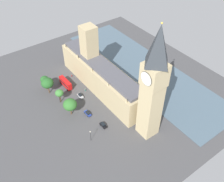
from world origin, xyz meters
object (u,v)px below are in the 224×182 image
object	(u,v)px
car_silver_opposite_hall	(80,96)
pedestrian_corner	(72,76)
car_black_kerbside	(103,125)
plane_tree_leading	(47,83)
parliament_building	(100,74)
pedestrian_near_tower	(85,90)
plane_tree_midblock	(59,93)
street_lamp_slot_11	(90,134)
clock_tower	(153,84)
street_lamp_slot_10	(59,96)
car_blue_under_trees	(88,113)
plane_tree_by_river_gate	(44,80)
double_decker_bus_trailing	(66,83)
plane_tree_far_end	(70,105)

from	to	relation	value
car_silver_opposite_hall	pedestrian_corner	world-z (taller)	car_silver_opposite_hall
car_black_kerbside	plane_tree_leading	size ratio (longest dim) A/B	0.43
plane_tree_leading	parliament_building	bearing A→B (deg)	153.92
pedestrian_corner	pedestrian_near_tower	world-z (taller)	pedestrian_near_tower
plane_tree_midblock	street_lamp_slot_11	size ratio (longest dim) A/B	1.24
clock_tower	plane_tree_leading	bearing A→B (deg)	-64.22
clock_tower	street_lamp_slot_11	world-z (taller)	clock_tower
parliament_building	pedestrian_corner	world-z (taller)	parliament_building
pedestrian_near_tower	street_lamp_slot_10	distance (m)	16.42
plane_tree_leading	street_lamp_slot_10	distance (m)	11.17
clock_tower	street_lamp_slot_10	size ratio (longest dim) A/B	8.70
car_silver_opposite_hall	plane_tree_midblock	world-z (taller)	plane_tree_midblock
car_blue_under_trees	car_black_kerbside	size ratio (longest dim) A/B	1.10
car_blue_under_trees	car_black_kerbside	distance (m)	11.47
car_black_kerbside	pedestrian_near_tower	size ratio (longest dim) A/B	2.53
clock_tower	plane_tree_midblock	world-z (taller)	clock_tower
car_black_kerbside	street_lamp_slot_11	world-z (taller)	street_lamp_slot_11
plane_tree_by_river_gate	plane_tree_leading	bearing A→B (deg)	89.68
double_decker_bus_trailing	pedestrian_near_tower	bearing A→B (deg)	122.48
plane_tree_midblock	street_lamp_slot_11	world-z (taller)	plane_tree_midblock
street_lamp_slot_11	plane_tree_by_river_gate	bearing A→B (deg)	-88.88
parliament_building	car_black_kerbside	xyz separation A→B (m)	(15.99, 25.59, -8.39)
plane_tree_by_river_gate	street_lamp_slot_11	world-z (taller)	plane_tree_by_river_gate
car_blue_under_trees	car_black_kerbside	xyz separation A→B (m)	(-1.96, 11.30, -0.00)
double_decker_bus_trailing	plane_tree_midblock	xyz separation A→B (m)	(8.47, 9.68, 3.55)
plane_tree_far_end	street_lamp_slot_11	xyz separation A→B (m)	(0.99, 20.36, -2.19)
car_blue_under_trees	street_lamp_slot_10	world-z (taller)	street_lamp_slot_10
pedestrian_corner	pedestrian_near_tower	bearing A→B (deg)	-151.12
pedestrian_near_tower	plane_tree_far_end	bearing A→B (deg)	-3.03
car_black_kerbside	pedestrian_near_tower	world-z (taller)	car_black_kerbside
car_blue_under_trees	plane_tree_leading	distance (m)	29.26
double_decker_bus_trailing	street_lamp_slot_11	size ratio (longest dim) A/B	1.60
double_decker_bus_trailing	car_silver_opposite_hall	xyz separation A→B (m)	(-2.12, 12.76, -1.75)
pedestrian_near_tower	plane_tree_far_end	size ratio (longest dim) A/B	0.17
pedestrian_near_tower	street_lamp_slot_11	distance (m)	35.60
pedestrian_corner	plane_tree_far_end	distance (m)	32.06
car_black_kerbside	car_blue_under_trees	bearing A→B (deg)	-81.54
parliament_building	street_lamp_slot_10	world-z (taller)	parliament_building
parliament_building	car_silver_opposite_hall	distance (m)	16.40
car_blue_under_trees	plane_tree_leading	xyz separation A→B (m)	(8.57, -27.27, 6.25)
pedestrian_near_tower	plane_tree_leading	world-z (taller)	plane_tree_leading
car_silver_opposite_hall	plane_tree_far_end	xyz separation A→B (m)	(10.52, 8.50, 5.87)
clock_tower	car_silver_opposite_hall	xyz separation A→B (m)	(13.44, -40.14, -28.74)
parliament_building	plane_tree_midblock	bearing A→B (deg)	-6.10
pedestrian_near_tower	clock_tower	bearing A→B (deg)	62.48
clock_tower	pedestrian_corner	size ratio (longest dim) A/B	38.10
pedestrian_near_tower	car_blue_under_trees	bearing A→B (deg)	23.35
double_decker_bus_trailing	street_lamp_slot_11	xyz separation A→B (m)	(9.39, 41.61, 1.94)
plane_tree_leading	street_lamp_slot_11	xyz separation A→B (m)	(-0.92, 42.27, -2.56)
car_silver_opposite_hall	plane_tree_leading	size ratio (longest dim) A/B	0.43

